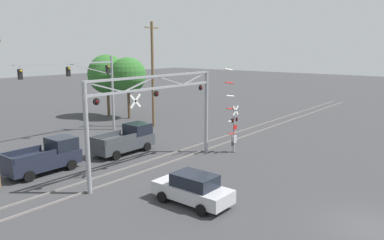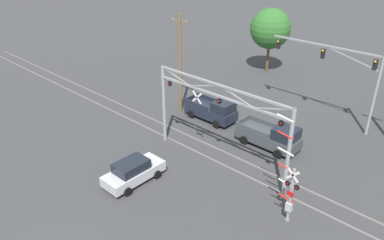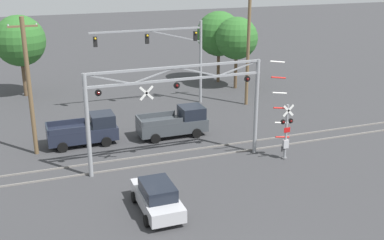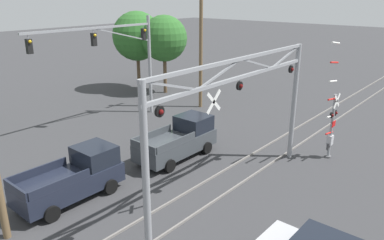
% 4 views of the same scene
% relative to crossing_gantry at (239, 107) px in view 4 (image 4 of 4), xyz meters
% --- Properties ---
extents(rail_track_near, '(80.00, 0.08, 0.10)m').
position_rel_crossing_gantry_xyz_m(rail_track_near, '(0.01, 0.28, -4.17)').
color(rail_track_near, gray).
rests_on(rail_track_near, ground_plane).
extents(rail_track_far, '(80.00, 0.08, 0.10)m').
position_rel_crossing_gantry_xyz_m(rail_track_far, '(0.01, 1.72, -4.17)').
color(rail_track_far, gray).
rests_on(rail_track_far, ground_plane).
extents(crossing_gantry, '(11.18, 0.29, 6.33)m').
position_rel_crossing_gantry_xyz_m(crossing_gantry, '(0.00, 0.00, 0.00)').
color(crossing_gantry, gray).
rests_on(crossing_gantry, ground_plane).
extents(crossing_signal_mast, '(1.88, 0.35, 6.60)m').
position_rel_crossing_gantry_xyz_m(crossing_signal_mast, '(6.67, -1.73, -2.14)').
color(crossing_signal_mast, gray).
rests_on(crossing_signal_mast, ground_plane).
extents(traffic_signal_span, '(9.71, 0.39, 7.31)m').
position_rel_crossing_gantry_xyz_m(traffic_signal_span, '(3.94, 12.09, 0.79)').
color(traffic_signal_span, gray).
rests_on(traffic_signal_span, ground_plane).
extents(pickup_truck_lead, '(5.01, 2.18, 2.11)m').
position_rel_crossing_gantry_xyz_m(pickup_truck_lead, '(1.52, 4.81, -3.23)').
color(pickup_truck_lead, '#3D4247').
rests_on(pickup_truck_lead, ground_plane).
extents(pickup_truck_following, '(4.77, 2.18, 2.11)m').
position_rel_crossing_gantry_xyz_m(pickup_truck_following, '(-4.88, 5.39, -3.23)').
color(pickup_truck_following, '#1E2333').
rests_on(pickup_truck_following, ground_plane).
extents(utility_pole_right, '(1.80, 0.28, 10.61)m').
position_rel_crossing_gantry_xyz_m(utility_pole_right, '(9.84, 10.06, 1.24)').
color(utility_pole_right, brown).
rests_on(utility_pole_right, ground_plane).
extents(background_tree_far_left_verge, '(4.11, 4.11, 7.03)m').
position_rel_crossing_gantry_xyz_m(background_tree_far_left_verge, '(11.31, 15.47, 0.75)').
color(background_tree_far_left_verge, brown).
rests_on(background_tree_far_left_verge, ground_plane).
extents(background_tree_far_right_verge, '(4.56, 4.56, 7.31)m').
position_rel_crossing_gantry_xyz_m(background_tree_far_right_verge, '(10.72, 18.42, 0.80)').
color(background_tree_far_right_verge, brown).
rests_on(background_tree_far_right_verge, ground_plane).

